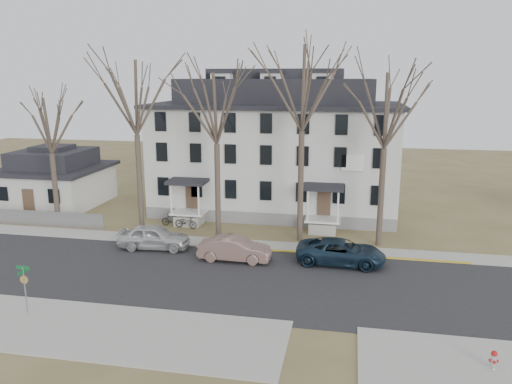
% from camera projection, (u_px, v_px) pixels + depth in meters
% --- Properties ---
extents(ground, '(120.00, 120.00, 0.00)m').
position_uv_depth(ground, '(261.00, 297.00, 26.52)').
color(ground, olive).
rests_on(ground, ground).
extents(main_road, '(120.00, 10.00, 0.04)m').
position_uv_depth(main_road, '(268.00, 282.00, 28.43)').
color(main_road, '#27272A').
rests_on(main_road, ground).
extents(far_sidewalk, '(120.00, 2.00, 0.08)m').
position_uv_depth(far_sidewalk, '(282.00, 248.00, 34.17)').
color(far_sidewalk, '#A09F97').
rests_on(far_sidewalk, ground).
extents(near_sidewalk_left, '(20.00, 5.00, 0.08)m').
position_uv_depth(near_sidewalk_left, '(73.00, 328.00, 23.21)').
color(near_sidewalk_left, '#A09F97').
rests_on(near_sidewalk_left, ground).
extents(yellow_curb, '(14.00, 0.25, 0.06)m').
position_uv_depth(yellow_curb, '(356.00, 257.00, 32.39)').
color(yellow_curb, gold).
rests_on(yellow_curb, ground).
extents(boarding_house, '(20.80, 12.36, 12.05)m').
position_uv_depth(boarding_house, '(276.00, 149.00, 42.84)').
color(boarding_house, slate).
rests_on(boarding_house, ground).
extents(small_house, '(8.70, 8.70, 5.00)m').
position_uv_depth(small_house, '(55.00, 180.00, 45.36)').
color(small_house, beige).
rests_on(small_house, ground).
extents(fence, '(14.00, 0.06, 1.20)m').
position_uv_depth(fence, '(22.00, 225.00, 39.47)').
color(fence, gray).
rests_on(fence, ground).
extents(tree_far_left, '(8.40, 8.40, 13.72)m').
position_uv_depth(tree_far_left, '(135.00, 92.00, 35.58)').
color(tree_far_left, '#473B31').
rests_on(tree_far_left, ground).
extents(tree_mid_left, '(7.80, 7.80, 12.74)m').
position_uv_depth(tree_mid_left, '(216.00, 104.00, 34.64)').
color(tree_mid_left, '#473B31').
rests_on(tree_mid_left, ground).
extents(tree_center, '(9.00, 9.00, 14.70)m').
position_uv_depth(tree_center, '(303.00, 82.00, 33.20)').
color(tree_center, '#473B31').
rests_on(tree_center, ground).
extents(tree_mid_right, '(7.80, 7.80, 12.74)m').
position_uv_depth(tree_mid_right, '(386.00, 105.00, 32.52)').
color(tree_mid_right, '#473B31').
rests_on(tree_mid_right, ground).
extents(tree_bungalow, '(6.60, 6.60, 10.78)m').
position_uv_depth(tree_bungalow, '(49.00, 122.00, 37.37)').
color(tree_bungalow, '#473B31').
rests_on(tree_bungalow, ground).
extents(car_silver, '(4.98, 2.33, 1.65)m').
position_uv_depth(car_silver, '(154.00, 237.00, 33.73)').
color(car_silver, silver).
rests_on(car_silver, ground).
extents(car_tan, '(4.59, 1.62, 1.51)m').
position_uv_depth(car_tan, '(235.00, 249.00, 31.58)').
color(car_tan, '#7E5F57').
rests_on(car_tan, ground).
extents(car_navy, '(5.58, 2.74, 1.52)m').
position_uv_depth(car_navy, '(341.00, 252.00, 31.02)').
color(car_navy, '#152838').
rests_on(car_navy, ground).
extents(bicycle_left, '(1.89, 0.91, 0.95)m').
position_uv_depth(bicycle_left, '(186.00, 223.00, 38.33)').
color(bicycle_left, black).
rests_on(bicycle_left, ground).
extents(bicycle_right, '(1.66, 0.54, 0.99)m').
position_uv_depth(bicycle_right, '(172.00, 220.00, 38.85)').
color(bicycle_right, black).
rests_on(bicycle_right, ground).
extents(fire_hydrant, '(0.35, 0.33, 0.84)m').
position_uv_depth(fire_hydrant, '(494.00, 360.00, 19.84)').
color(fire_hydrant, '#B7B7BA').
rests_on(fire_hydrant, ground).
extents(street_sign, '(0.72, 0.72, 2.52)m').
position_uv_depth(street_sign, '(24.00, 282.00, 24.24)').
color(street_sign, gray).
rests_on(street_sign, ground).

